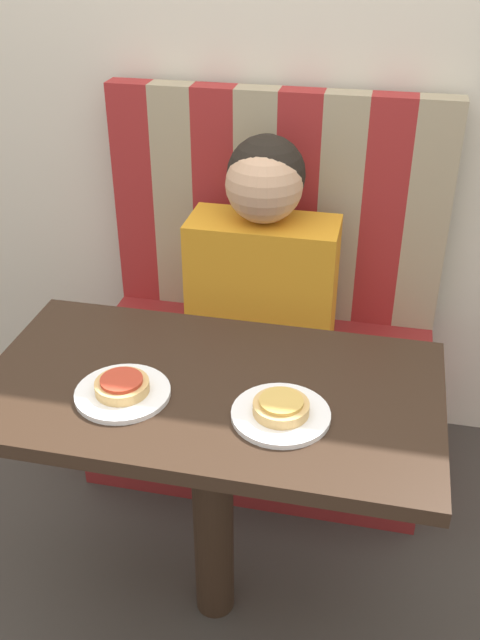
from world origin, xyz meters
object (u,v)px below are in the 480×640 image
Objects in this scene: person at (263,247)px; pizza_left at (122,385)px; pizza_right at (281,407)px; plate_right at (281,415)px; plate_left at (123,393)px.

person reaches higher than pizza_left.
plate_right is at bearing 0.00° from pizza_right.
person reaches higher than pizza_right.
person is 0.72m from pizza_left.
plate_left is at bearing 180.00° from pizza_right.
pizza_right is at bearing 0.00° from pizza_left.
pizza_left is at bearing 0.00° from plate_left.
person is at bearing 76.41° from plate_left.
person is 5.57× the size of pizza_right.
person is 5.57× the size of pizza_left.
plate_right is at bearing 0.00° from pizza_left.
pizza_left is (-0.34, 0.00, 0.02)m from plate_right.
pizza_left and pizza_right have the same top height.
pizza_right is at bearing 0.00° from plate_left.
plate_right is at bearing -76.41° from person.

